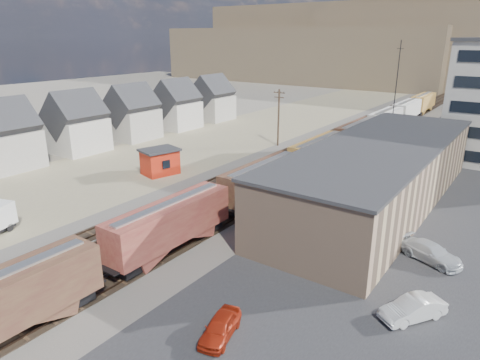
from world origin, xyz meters
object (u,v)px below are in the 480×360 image
Objects in this scene: utility_pole_north at (279,116)px; freight_train at (340,142)px; maintenance_shed at (160,161)px; parked_car_silver at (431,253)px; parked_car_red at (220,328)px; parked_car_blue at (474,162)px; parked_car_white at (413,309)px.

freight_train is at bearing -7.84° from utility_pole_north.
maintenance_shed is (-17.42, -22.26, -0.91)m from freight_train.
maintenance_shed is 1.08× the size of parked_car_silver.
utility_pole_north reaches higher than freight_train.
maintenance_shed reaches higher than parked_car_red.
freight_train reaches higher than maintenance_shed.
parked_car_silver is (37.14, -4.07, -1.10)m from maintenance_shed.
parked_car_blue is at bearing 11.21° from utility_pole_north.
parked_car_red is 20.43m from parked_car_silver.
utility_pole_north is 49.90m from parked_car_white.
freight_train is 12.67m from utility_pole_north.
parked_car_silver is at bearing 129.07° from parked_car_white.
maintenance_shed is 1.39× the size of parked_car_red.
freight_train is 21.92× the size of parked_car_silver.
maintenance_shed is at bearing -165.57° from parked_car_white.
parked_car_blue is at bearing 23.95° from parked_car_silver.
utility_pole_north is at bearing 77.93° from maintenance_shed.
parked_car_white is at bearing -153.15° from parked_car_silver.
parked_car_red is at bearing -102.62° from parked_car_white.
utility_pole_north is at bearing 101.73° from parked_car_red.
freight_train is 19.95m from parked_car_blue.
parked_car_silver is at bearing 49.69° from parked_car_red.
parked_car_silver is at bearing -146.78° from parked_car_blue.
parked_car_white is at bearing -146.17° from parked_car_blue.
parked_car_white is at bearing -48.57° from utility_pole_north.
utility_pole_north is 42.79m from parked_car_silver.
parked_car_blue is (35.69, 30.01, -1.14)m from maintenance_shed.
freight_train is at bearing 153.79° from parked_car_white.
parked_car_blue is (-1.45, 34.08, -0.05)m from parked_car_silver.
freight_train is 20.35× the size of maintenance_shed.
maintenance_shed is 46.64m from parked_car_blue.
freight_train is 41.15m from parked_car_white.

